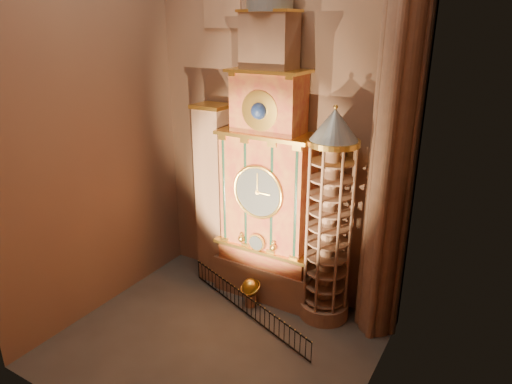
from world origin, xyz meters
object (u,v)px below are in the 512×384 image
Objects in this scene: astronomical_clock at (268,180)px; stair_turret at (329,221)px; portrait_tower at (214,195)px; iron_railing at (247,305)px; celestial_globe at (250,290)px.

stair_turret is (3.50, -0.26, -1.41)m from astronomical_clock.
portrait_tower is 1.18× the size of iron_railing.
iron_railing is at bearing -148.15° from stair_turret.
stair_turret is (6.90, -0.28, 0.12)m from portrait_tower.
astronomical_clock is at bearing 93.66° from iron_railing.
celestial_globe is at bearing -25.20° from portrait_tower.
iron_railing is (0.15, -2.34, -6.08)m from astronomical_clock.
stair_turret reaches higher than portrait_tower.
portrait_tower is at bearing 154.80° from celestial_globe.
stair_turret is 1.25× the size of iron_railing.
celestial_globe is at bearing 109.60° from iron_railing.
portrait_tower is at bearing 179.71° from astronomical_clock.
astronomical_clock is 3.73m from portrait_tower.
portrait_tower is 6.42× the size of celestial_globe.
astronomical_clock reaches higher than celestial_globe.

